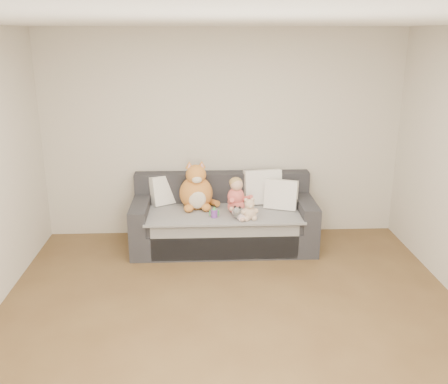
# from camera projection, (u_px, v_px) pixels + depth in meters

# --- Properties ---
(room_shell) EXTENTS (5.00, 5.00, 5.00)m
(room_shell) POSITION_uv_depth(u_px,v_px,m) (233.00, 182.00, 4.28)
(room_shell) COLOR brown
(room_shell) RESTS_ON ground
(sofa) EXTENTS (2.20, 0.94, 0.85)m
(sofa) POSITION_uv_depth(u_px,v_px,m) (223.00, 221.00, 6.14)
(sofa) COLOR #26272B
(sofa) RESTS_ON ground
(cushion_left) EXTENTS (0.43, 0.36, 0.38)m
(cushion_left) POSITION_uv_depth(u_px,v_px,m) (166.00, 190.00, 6.24)
(cushion_left) COLOR white
(cushion_left) RESTS_ON sofa
(cushion_right_back) EXTENTS (0.49, 0.27, 0.44)m
(cushion_right_back) POSITION_uv_depth(u_px,v_px,m) (263.00, 187.00, 6.25)
(cushion_right_back) COLOR white
(cushion_right_back) RESTS_ON sofa
(cushion_right_front) EXTENTS (0.43, 0.30, 0.37)m
(cushion_right_front) POSITION_uv_depth(u_px,v_px,m) (281.00, 194.00, 6.05)
(cushion_right_front) COLOR white
(cushion_right_front) RESTS_ON sofa
(toddler) EXTENTS (0.33, 0.45, 0.44)m
(toddler) POSITION_uv_depth(u_px,v_px,m) (237.00, 199.00, 5.89)
(toddler) COLOR #E36A50
(toddler) RESTS_ON sofa
(plush_cat) EXTENTS (0.50, 0.44, 0.62)m
(plush_cat) POSITION_uv_depth(u_px,v_px,m) (196.00, 190.00, 6.06)
(plush_cat) COLOR #C67F2C
(plush_cat) RESTS_ON sofa
(teddy_bear) EXTENTS (0.21, 0.16, 0.26)m
(teddy_bear) POSITION_uv_depth(u_px,v_px,m) (249.00, 211.00, 5.72)
(teddy_bear) COLOR #CCAC8D
(teddy_bear) RESTS_ON sofa
(plush_cow) EXTENTS (0.15, 0.21, 0.18)m
(plush_cow) POSITION_uv_depth(u_px,v_px,m) (239.00, 213.00, 5.75)
(plush_cow) COLOR white
(plush_cow) RESTS_ON sofa
(sippy_cup) EXTENTS (0.12, 0.07, 0.13)m
(sippy_cup) POSITION_uv_depth(u_px,v_px,m) (214.00, 212.00, 5.79)
(sippy_cup) COLOR purple
(sippy_cup) RESTS_ON sofa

